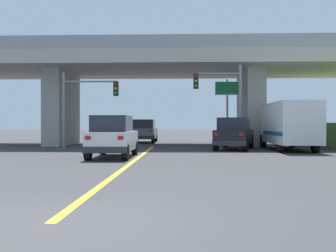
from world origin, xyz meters
TOP-DOWN VIEW (x-y plane):
  - ground at (0.00, 24.68)m, footprint 160.00×160.00m
  - overpass_bridge at (0.00, 24.68)m, footprint 35.88×9.61m
  - lane_divider_stripe at (0.00, 11.11)m, footprint 0.20×22.21m
  - suv_lead at (-1.24, 12.83)m, footprint 1.94×4.53m
  - suv_crossing at (5.41, 19.15)m, footprint 3.14×5.07m
  - box_truck at (8.68, 18.71)m, footprint 2.33×7.19m
  - sedan_oncoming at (-1.26, 28.92)m, footprint 2.04×4.74m
  - traffic_signal_nearside at (4.74, 19.04)m, footprint 3.04×0.36m
  - traffic_signal_farside at (-4.43, 19.88)m, footprint 3.74×0.36m
  - highway_sign at (5.37, 22.82)m, footprint 1.80×0.17m

SIDE VIEW (x-z plane):
  - ground at x=0.00m, z-range 0.00..0.00m
  - lane_divider_stripe at x=0.00m, z-range 0.00..0.01m
  - suv_lead at x=-1.24m, z-range 0.00..2.02m
  - suv_crossing at x=5.41m, z-range 0.01..2.03m
  - sedan_oncoming at x=-1.26m, z-range 0.01..2.03m
  - box_truck at x=8.68m, z-range 0.10..3.02m
  - traffic_signal_farside at x=-4.43m, z-range 0.75..5.78m
  - traffic_signal_nearside at x=4.74m, z-range 0.78..6.14m
  - highway_sign at x=5.37m, z-range 1.20..6.07m
  - overpass_bridge at x=0.00m, z-range 1.75..9.30m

